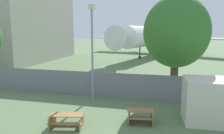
{
  "coord_description": "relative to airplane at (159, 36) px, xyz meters",
  "views": [
    {
      "loc": [
        3.95,
        -6.81,
        5.49
      ],
      "look_at": [
        -0.95,
        13.07,
        2.0
      ],
      "focal_mm": 35.0,
      "sensor_mm": 36.0,
      "label": 1
    }
  ],
  "objects": [
    {
      "name": "tree_left_of_cabin",
      "position": [
        2.29,
        -33.75,
        1.13
      ],
      "size": [
        5.23,
        5.23,
        8.22
      ],
      "color": "#4C3823",
      "rests_on": "ground"
    },
    {
      "name": "light_mast",
      "position": [
        -4.06,
        -35.9,
        0.37
      ],
      "size": [
        0.44,
        0.44,
        7.4
      ],
      "color": "#99999E",
      "rests_on": "ground"
    },
    {
      "name": "picnic_bench_near_cabin",
      "position": [
        0.22,
        -39.62,
        -3.71
      ],
      "size": [
        1.72,
        1.58,
        0.76
      ],
      "rotation": [
        0.0,
        0.0,
        0.12
      ],
      "color": "olive",
      "rests_on": "ground"
    },
    {
      "name": "perimeter_fence",
      "position": [
        -2.42,
        -35.22,
        -3.16
      ],
      "size": [
        56.07,
        0.07,
        2.05
      ],
      "color": "gray",
      "rests_on": "ground"
    },
    {
      "name": "airplane",
      "position": [
        0.0,
        0.0,
        0.0
      ],
      "size": [
        32.21,
        39.9,
        12.16
      ],
      "rotation": [
        0.0,
        0.0,
        -1.88
      ],
      "color": "white",
      "rests_on": "ground"
    },
    {
      "name": "portable_cabin",
      "position": [
        4.74,
        -38.58,
        -2.86
      ],
      "size": [
        4.14,
        2.57,
        2.64
      ],
      "rotation": [
        0.0,
        0.0,
        0.05
      ],
      "color": "beige",
      "rests_on": "ground"
    },
    {
      "name": "picnic_bench_open_grass",
      "position": [
        -3.8,
        -41.29,
        -3.7
      ],
      "size": [
        2.13,
        1.77,
        0.76
      ],
      "rotation": [
        0.0,
        0.0,
        0.22
      ],
      "color": "olive",
      "rests_on": "ground"
    }
  ]
}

